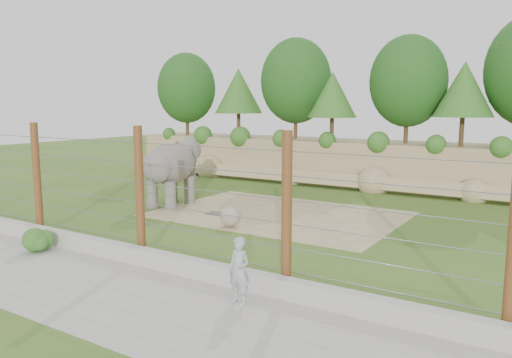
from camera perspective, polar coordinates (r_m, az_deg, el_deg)
The scene contains 11 objects.
ground at distance 19.05m, azimuth -3.23°, elevation -5.52°, with size 90.00×90.00×0.00m, color #386120.
back_embankment at distance 29.52m, azimuth 12.22°, elevation 7.05°, with size 30.00×5.52×8.77m.
dirt_patch at distance 21.25m, azimuth 2.59°, elevation -4.01°, with size 10.00×7.00×0.02m, color #9B8264.
drain_grate at distance 21.24m, azimuth -4.38°, elevation -3.97°, with size 1.00×0.60×0.03m, color #262628.
elephant at distance 23.18m, azimuth -9.71°, elevation 0.66°, with size 1.59×3.71×3.00m, color #635D58, non-canonical shape.
stone_ball at distance 18.95m, azimuth -2.99°, elevation -4.33°, with size 0.77×0.77×0.77m, color gray.
retaining_wall at distance 15.34m, azimuth -14.26°, elevation -8.27°, with size 26.00×0.35×0.50m, color #A09C94.
walkway at distance 14.19m, azimuth -20.19°, elevation -10.96°, with size 26.00×4.00×0.01m, color #A09C94.
barrier_fence at distance 15.28m, azimuth -13.14°, elevation -1.55°, with size 20.26×0.26×4.00m.
walkway_shrub at distance 17.25m, azimuth -23.59°, elevation -6.38°, with size 0.76×0.76×0.76m, color #306221.
zookeeper at distance 11.70m, azimuth -1.96°, elevation -10.45°, with size 0.58×0.38×1.59m, color #A9AEB2.
Camera 1 is at (10.76, -15.03, 4.60)m, focal length 35.00 mm.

